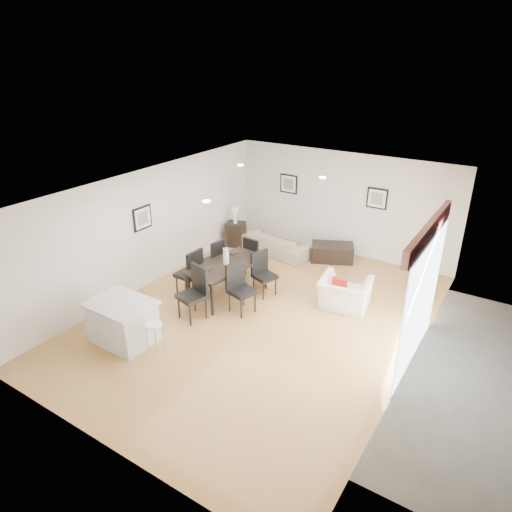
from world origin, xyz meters
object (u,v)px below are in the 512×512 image
Objects in this scene: sofa at (276,244)px; dining_chair_head at (195,290)px; dining_chair_wfar at (216,258)px; bar_stool at (154,328)px; dining_chair_enear at (239,285)px; kitchen_island at (123,322)px; side_table at (236,234)px; dining_chair_efar at (262,271)px; coffee_table at (332,252)px; dining_table at (226,267)px; dining_chair_foot at (254,254)px; armchair at (345,293)px; dining_chair_wnear at (191,270)px.

dining_chair_head is (0.21, -3.63, 0.34)m from sofa.
dining_chair_wfar is 1.57× the size of bar_stool.
dining_chair_enear reaches higher than sofa.
dining_chair_head reaches higher than kitchen_island.
side_table is 5.22m from bar_stool.
sofa is 2.23m from dining_chair_efar.
coffee_table is (1.87, 2.52, -0.36)m from dining_chair_wfar.
side_table is (-0.82, 2.00, -0.25)m from dining_chair_wfar.
dining_chair_wfar is at bearing -151.57° from coffee_table.
dining_chair_wfar reaches higher than sofa.
coffee_table is (1.24, 2.95, -0.46)m from dining_table.
dining_chair_efar is (0.64, 0.48, -0.12)m from dining_table.
dining_chair_efar reaches higher than side_table.
dining_chair_foot is (0.18, -1.42, 0.27)m from sofa.
kitchen_island is (-0.38, -5.03, 0.14)m from sofa.
bar_stool is (0.25, -2.50, -0.11)m from dining_table.
dining_chair_efar reaches higher than bar_stool.
dining_chair_efar is 3.00m from bar_stool.
dining_chair_wfar reaches higher than bar_stool.
kitchen_island is at bearing -133.35° from coffee_table.
dining_chair_foot is 1.52× the size of side_table.
dining_chair_foot is at bearing 98.39° from dining_table.
dining_chair_foot reaches higher than kitchen_island.
dining_chair_foot is at bearing 146.45° from dining_chair_wfar.
bar_stool is at bearing 48.93° from armchair.
kitchen_island is at bearing 180.00° from bar_stool.
dining_chair_enear is 1.01× the size of coffee_table.
dining_table is 0.76m from dining_chair_enear.
sofa is 1.75× the size of dining_chair_wnear.
kitchen_island is (-1.20, -2.08, -0.18)m from dining_chair_enear.
sofa is 3.03m from dining_chair_wnear.
armchair is 2.25m from dining_chair_enear.
dining_chair_foot reaches higher than dining_table.
kitchen_island is at bearing 93.81° from sofa.
dining_chair_enear reaches higher than bar_stool.
side_table is (-2.08, 2.85, -0.28)m from dining_chair_enear.
sofa is 5.04m from kitchen_island.
dining_chair_head is 1.13× the size of dining_chair_foot.
dining_chair_head is at bearing 31.24° from armchair.
sofa is at bearing 86.49° from kitchen_island.
dining_chair_foot reaches higher than bar_stool.
dining_table is 0.80m from dining_chair_efar.
dining_chair_head is (0.02, -1.10, -0.05)m from dining_table.
dining_chair_wfar is 1.03× the size of dining_chair_efar.
dining_table is 1.59× the size of kitchen_island.
dining_chair_head is (-0.60, -0.68, 0.02)m from dining_chair_enear.
armchair is 1.03× the size of dining_chair_efar.
dining_chair_enear is 0.90m from dining_chair_efar.
side_table is at bearing 66.85° from dining_chair_efar.
bar_stool is at bearing 103.09° from sofa.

